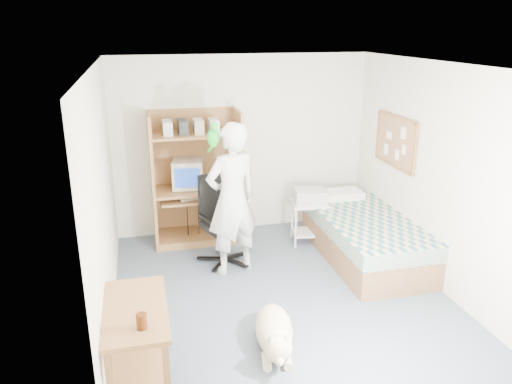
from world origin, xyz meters
TOP-DOWN VIEW (x-y plane):
  - floor at (0.00, 0.00)m, footprint 4.00×4.00m
  - wall_back at (0.00, 2.00)m, footprint 3.60×0.02m
  - wall_right at (1.80, 0.00)m, footprint 0.02×4.00m
  - wall_left at (-1.80, 0.00)m, footprint 0.02×4.00m
  - ceiling at (0.00, 0.00)m, footprint 3.60×4.00m
  - computer_hutch at (-0.70, 1.74)m, footprint 1.20×0.63m
  - bed at (1.30, 0.62)m, footprint 1.02×2.02m
  - side_desk at (-1.55, -1.20)m, footprint 0.50×1.00m
  - corkboard at (1.77, 0.90)m, footprint 0.04×0.94m
  - office_chair at (-0.48, 0.98)m, footprint 0.64×0.64m
  - person at (-0.41, 0.67)m, footprint 0.78×0.65m
  - parrot at (-0.61, 0.69)m, footprint 0.14×0.23m
  - dog at (-0.33, -0.95)m, footprint 0.47×1.07m
  - printer_cart at (0.77, 1.25)m, footprint 0.54×0.46m
  - printer at (0.77, 1.25)m, footprint 0.47×0.38m
  - crt_monitor at (-0.81, 1.75)m, footprint 0.46×0.48m
  - keyboard at (-0.72, 1.58)m, footprint 0.47×0.23m
  - pencil_cup at (-0.33, 1.65)m, footprint 0.08×0.08m
  - drink_glass at (-1.50, -1.49)m, footprint 0.08×0.08m
  - floor_box_b at (-1.49, -0.99)m, footprint 0.23×0.26m

SIDE VIEW (x-z plane):
  - floor at x=0.00m, z-range 0.00..0.00m
  - floor_box_b at x=-1.49m, z-range 0.00..0.08m
  - dog at x=-0.33m, z-range -0.03..0.38m
  - bed at x=1.30m, z-range -0.04..0.62m
  - printer_cart at x=0.77m, z-range 0.10..0.68m
  - office_chair at x=-0.48m, z-range -0.16..0.95m
  - side_desk at x=-1.55m, z-range 0.12..0.87m
  - keyboard at x=-0.72m, z-range 0.66..0.69m
  - printer at x=0.77m, z-range 0.58..0.76m
  - drink_glass at x=-1.50m, z-range 0.75..0.87m
  - pencil_cup at x=-0.33m, z-range 0.76..0.88m
  - computer_hutch at x=-0.70m, z-range -0.08..1.72m
  - person at x=-0.41m, z-range 0.00..1.84m
  - crt_monitor at x=-0.81m, z-range 0.77..1.15m
  - wall_back at x=0.00m, z-range 0.00..2.50m
  - wall_right at x=1.80m, z-range 0.00..2.50m
  - wall_left at x=-1.80m, z-range 0.00..2.50m
  - corkboard at x=1.77m, z-range 1.12..1.78m
  - parrot at x=-0.61m, z-range 1.50..1.87m
  - ceiling at x=0.00m, z-range 2.49..2.51m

